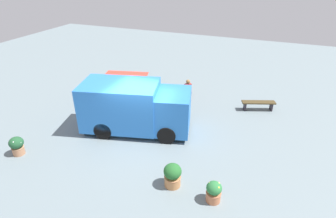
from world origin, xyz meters
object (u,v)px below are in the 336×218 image
at_px(planter_flowering_side, 173,175).
at_px(plaza_bench, 258,104).
at_px(food_truck, 135,108).
at_px(person_customer, 187,88).
at_px(planter_flowering_near, 214,192).
at_px(planter_flowering_far, 17,145).

relative_size(planter_flowering_side, plaza_bench, 0.50).
height_order(food_truck, plaza_bench, food_truck).
bearing_deg(plaza_bench, planter_flowering_side, 162.31).
bearing_deg(person_customer, planter_flowering_near, -156.17).
bearing_deg(person_customer, planter_flowering_side, -165.81).
bearing_deg(planter_flowering_far, planter_flowering_side, -84.58).
relative_size(planter_flowering_near, plaza_bench, 0.43).
height_order(planter_flowering_near, planter_flowering_far, planter_flowering_far).
distance_m(food_truck, planter_flowering_side, 4.10).
bearing_deg(planter_flowering_side, food_truck, 45.69).
xyz_separation_m(food_truck, planter_flowering_side, (-2.83, -2.90, -0.64)).
relative_size(food_truck, planter_flowering_far, 6.55).
bearing_deg(planter_flowering_side, planter_flowering_near, -96.84).
relative_size(planter_flowering_near, planter_flowering_side, 0.86).
xyz_separation_m(planter_flowering_far, plaza_bench, (7.50, -8.64, -0.06)).
xyz_separation_m(person_customer, planter_flowering_far, (-8.06, 4.56, 0.05)).
bearing_deg(planter_flowering_far, food_truck, -45.81).
xyz_separation_m(planter_flowering_side, plaza_bench, (6.89, -2.20, -0.09)).
distance_m(planter_flowering_near, planter_flowering_far, 7.94).
bearing_deg(food_truck, person_customer, -12.41).
distance_m(food_truck, plaza_bench, 6.56).
relative_size(person_customer, planter_flowering_far, 1.14).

